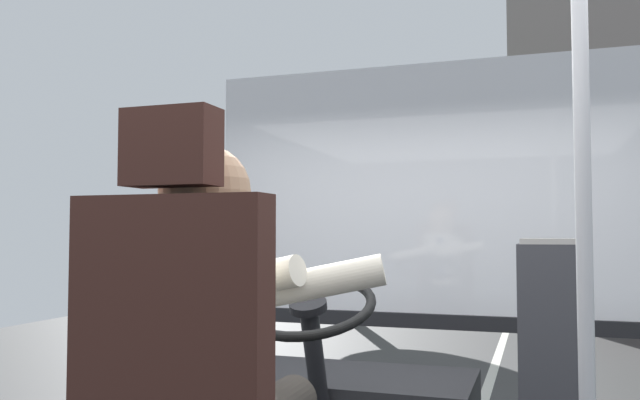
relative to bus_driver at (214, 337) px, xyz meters
name	(u,v)px	position (x,y,z in m)	size (l,w,h in m)	color
ground	(502,346)	(0.22, 9.28, -1.53)	(18.00, 44.00, 0.06)	#393939
bus_driver	(214,337)	(0.00, 0.00, 0.00)	(0.80, 0.58, 0.80)	#332D28
handrail_pole	(584,244)	(0.92, 0.39, 0.24)	(0.04, 0.04, 1.93)	#B7B7BC
fare_box	(552,376)	(0.84, 0.97, -0.24)	(0.23, 0.21, 0.97)	#333338
windshield_panel	(428,224)	(0.22, 2.10, 0.32)	(2.50, 0.08, 1.48)	silver
street_tree	(352,150)	(-2.76, 11.11, 1.94)	(2.56, 2.56, 4.76)	#4C3828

